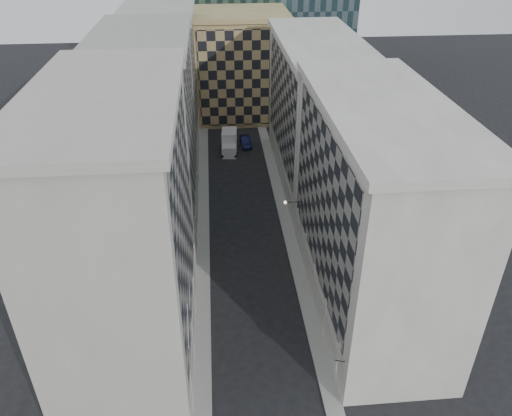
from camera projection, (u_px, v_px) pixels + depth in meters
sidewalk_west at (203, 223)px, 63.06m from camera, size 1.50×100.00×0.15m
sidewalk_east at (285, 219)px, 63.85m from camera, size 1.50×100.00×0.15m
bldg_left_a at (125, 233)px, 40.36m from camera, size 10.80×22.80×23.70m
bldg_left_b at (151, 133)px, 59.32m from camera, size 10.80×22.80×22.70m
bldg_left_c at (164, 81)px, 78.28m from camera, size 10.80×22.80×21.70m
bldg_right_a at (371, 210)px, 46.18m from camera, size 10.80×26.80×20.70m
bldg_right_b at (316, 112)px, 69.38m from camera, size 10.80×28.80×19.70m
tan_block at (241, 65)px, 90.94m from camera, size 16.80×14.80×18.80m
flagpoles_left at (189, 307)px, 38.48m from camera, size 0.10×6.33×2.33m
bracket_lamp at (287, 202)px, 55.49m from camera, size 1.98×0.36×0.36m
box_truck at (229, 143)px, 81.00m from camera, size 2.74×5.97×3.20m
dark_car at (246, 141)px, 83.14m from camera, size 1.94×4.65×1.50m
shop_sign at (337, 365)px, 38.95m from camera, size 0.83×0.73×0.82m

